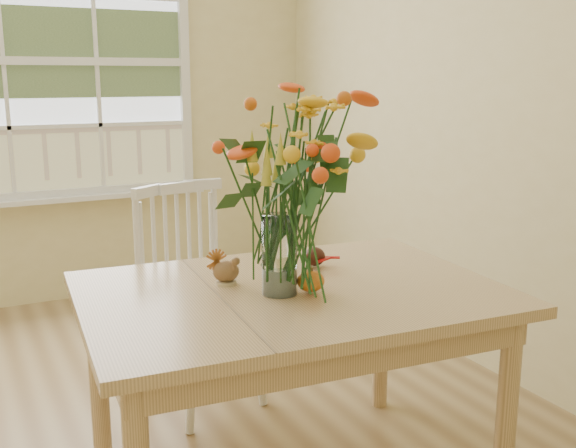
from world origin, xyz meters
name	(u,v)px	position (x,y,z in m)	size (l,w,h in m)	color
wall_back	(6,94)	(0.00, 2.25, 1.35)	(4.00, 0.02, 2.70)	beige
wall_right	(527,101)	(2.00, 0.00, 1.35)	(0.02, 4.50, 2.70)	beige
window	(3,64)	(0.00, 2.21, 1.53)	(2.42, 0.12, 1.74)	silver
dining_table	(291,313)	(0.65, -0.30, 0.66)	(1.47, 1.10, 0.75)	tan
windsor_chair	(191,285)	(0.57, 0.51, 0.54)	(0.55, 0.53, 0.97)	white
flower_vase	(279,175)	(0.59, -0.34, 1.15)	(0.55, 0.55, 0.66)	white
pumpkin	(311,282)	(0.69, -0.37, 0.79)	(0.09, 0.09, 0.07)	#BF5F16
turkey_figurine	(226,271)	(0.47, -0.16, 0.80)	(0.11, 0.09, 0.11)	#CCB78C
dark_gourd	(315,257)	(0.85, -0.11, 0.79)	(0.13, 0.08, 0.07)	#38160F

